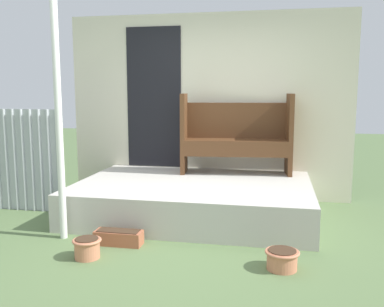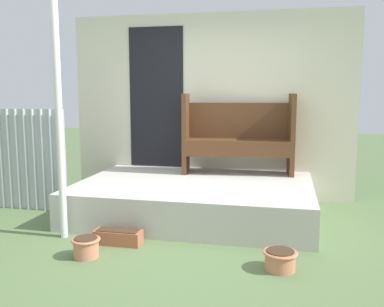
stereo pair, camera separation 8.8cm
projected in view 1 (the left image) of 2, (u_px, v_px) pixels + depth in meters
name	position (u px, v px, depth m)	size (l,w,h in m)	color
ground_plane	(179.00, 242.00, 4.37)	(24.00, 24.00, 0.00)	#5B7547
porch_slab	(194.00, 199.00, 5.28)	(2.82, 1.93, 0.42)	beige
house_wall	(205.00, 107.00, 6.09)	(4.02, 0.08, 2.60)	beige
support_post	(59.00, 119.00, 4.31)	(0.07, 0.07, 2.49)	white
bench	(236.00, 133.00, 5.76)	(1.50, 0.55, 1.07)	#54331C
flower_pot_left	(87.00, 247.00, 3.94)	(0.27, 0.27, 0.19)	tan
flower_pot_middle	(282.00, 258.00, 3.69)	(0.30, 0.30, 0.17)	tan
planter_box_rect	(119.00, 237.00, 4.29)	(0.48, 0.18, 0.15)	#B26042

